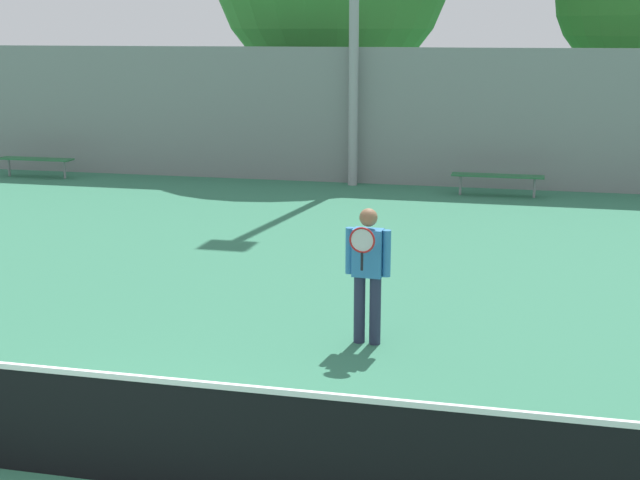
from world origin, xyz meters
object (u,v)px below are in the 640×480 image
Objects in this scene: tennis_net at (83,424)px; tennis_player at (368,268)px; bench_adjacent_court at (36,160)px; bench_courtside_near at (498,177)px.

tennis_player is at bearing 65.77° from tennis_net.
tennis_player reaches higher than bench_adjacent_court.
bench_adjacent_court is (-10.59, 10.38, -0.50)m from tennis_player.
bench_courtside_near and bench_adjacent_court have the same top height.
tennis_net is at bearing -101.55° from bench_courtside_near.
tennis_player is 0.85× the size of bench_adjacent_court.
tennis_player reaches higher than bench_courtside_near.
bench_adjacent_court is (-11.75, 0.00, -0.00)m from bench_courtside_near.
tennis_net is 4.29m from tennis_player.
bench_courtside_near is at bearing 78.45° from tennis_net.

